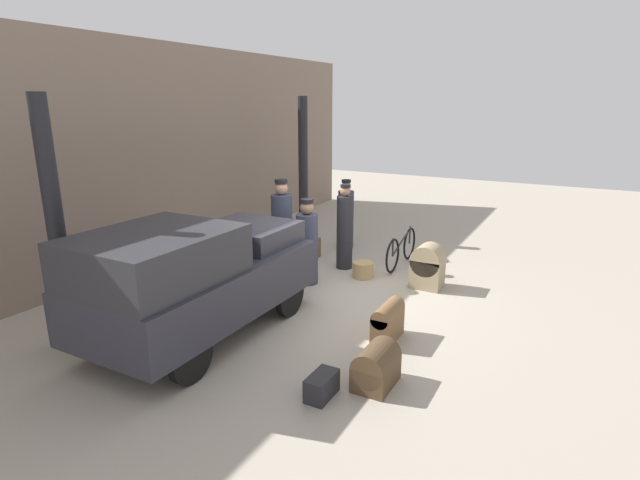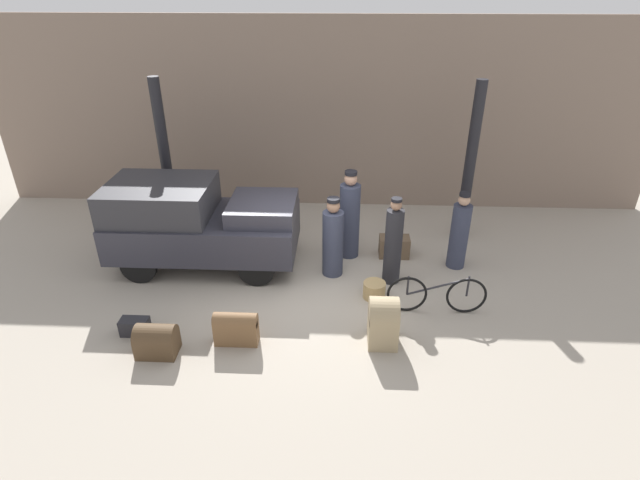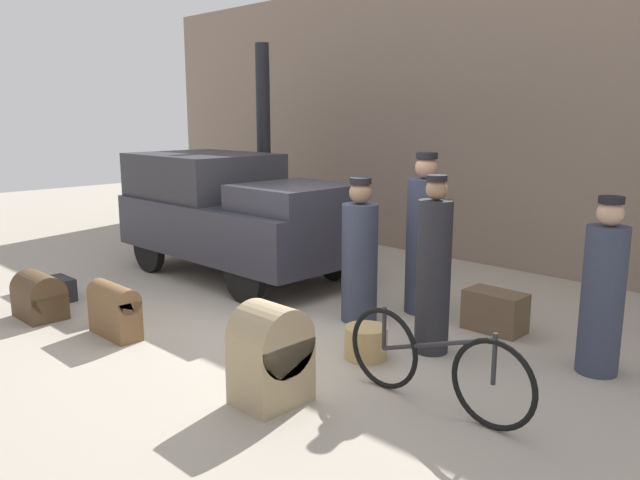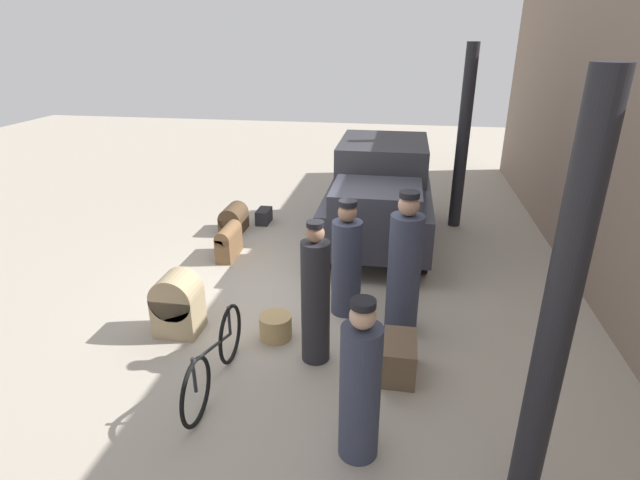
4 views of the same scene
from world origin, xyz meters
TOP-DOWN VIEW (x-y plane):
  - ground_plane at (0.00, 0.00)m, footprint 30.00×30.00m
  - station_building_facade at (0.00, 4.08)m, footprint 16.00×0.15m
  - canopy_pillar_left at (-3.27, 2.36)m, footprint 0.23×0.23m
  - canopy_pillar_right at (3.28, 2.36)m, footprint 0.23×0.23m
  - truck at (-2.26, 0.89)m, footprint 3.64×1.76m
  - bicycle at (2.26, -0.60)m, footprint 1.72×0.04m
  - wicker_basket at (1.21, -0.20)m, footprint 0.41×0.41m
  - porter_with_bicycle at (2.92, 1.01)m, footprint 0.37×0.37m
  - conductor_in_dark_uniform at (0.43, 0.60)m, footprint 0.40×0.40m
  - porter_standing_middle at (1.56, 0.37)m, footprint 0.33×0.33m
  - porter_lifting_near_truck at (0.75, 1.36)m, footprint 0.42×0.42m
  - trunk_barrel_dark at (-2.24, -1.90)m, footprint 0.62×0.42m
  - trunk_wicker_pale at (-1.05, -1.59)m, footprint 0.70×0.26m
  - suitcase_small_leather at (1.70, 1.35)m, footprint 0.63×0.37m
  - trunk_umber_medium at (1.28, -1.46)m, footprint 0.46×0.56m
  - trunk_large_brown at (-2.77, -1.45)m, footprint 0.46×0.25m

SIDE VIEW (x-z plane):
  - ground_plane at x=0.00m, z-range 0.00..0.00m
  - trunk_large_brown at x=-2.77m, z-range 0.00..0.28m
  - wicker_basket at x=1.21m, z-range 0.00..0.31m
  - suitcase_small_leather at x=1.70m, z-range 0.00..0.43m
  - trunk_barrel_dark at x=-2.24m, z-range -0.02..0.50m
  - trunk_wicker_pale at x=-1.05m, z-range 0.02..0.58m
  - bicycle at x=2.26m, z-range -0.01..0.73m
  - trunk_umber_medium at x=1.28m, z-range 0.00..0.82m
  - porter_with_bicycle at x=2.92m, z-range -0.07..1.53m
  - conductor_in_dark_uniform at x=0.43m, z-range -0.08..1.54m
  - porter_standing_middle at x=1.56m, z-range -0.06..1.67m
  - porter_lifting_near_truck at x=0.75m, z-range -0.08..1.79m
  - truck at x=-2.26m, z-range 0.08..1.80m
  - canopy_pillar_left at x=-3.27m, z-range 0.00..3.44m
  - canopy_pillar_right at x=3.28m, z-range 0.00..3.44m
  - station_building_facade at x=0.00m, z-range 0.00..4.50m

